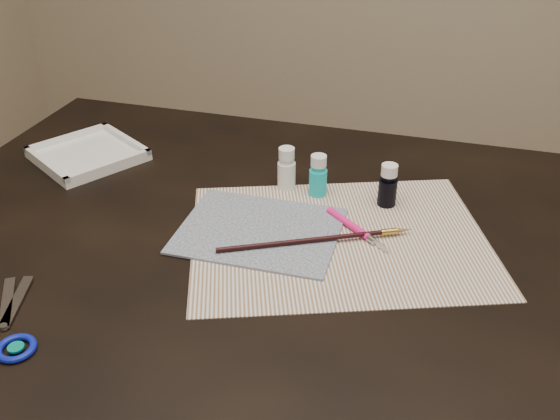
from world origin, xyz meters
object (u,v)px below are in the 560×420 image
(paint_bottle_navy, at_px, (388,185))
(palette_tray, at_px, (88,153))
(scissors, at_px, (0,318))
(canvas, at_px, (259,230))
(paint_bottle_cyan, at_px, (318,176))
(paper, at_px, (339,238))
(paint_bottle_white, at_px, (287,168))

(paint_bottle_navy, distance_m, palette_tray, 0.60)
(scissors, bearing_deg, canvas, -73.53)
(paint_bottle_cyan, distance_m, paint_bottle_navy, 0.12)
(canvas, height_order, palette_tray, palette_tray)
(paper, xyz_separation_m, paint_bottle_white, (-0.13, 0.14, 0.04))
(paper, height_order, scissors, scissors)
(paint_bottle_white, height_order, scissors, paint_bottle_white)
(palette_tray, bearing_deg, paper, -14.86)
(paint_bottle_cyan, height_order, paint_bottle_navy, same)
(paint_bottle_white, bearing_deg, paint_bottle_cyan, -8.66)
(paint_bottle_cyan, xyz_separation_m, palette_tray, (-0.47, 0.01, -0.03))
(scissors, distance_m, palette_tray, 0.49)
(canvas, distance_m, palette_tray, 0.44)
(paper, bearing_deg, paint_bottle_navy, 65.43)
(scissors, bearing_deg, paint_bottle_navy, -77.53)
(paint_bottle_navy, bearing_deg, scissors, -135.34)
(paper, height_order, paint_bottle_navy, paint_bottle_navy)
(paper, height_order, paint_bottle_cyan, paint_bottle_cyan)
(paint_bottle_white, bearing_deg, palette_tray, 179.24)
(paint_bottle_white, distance_m, scissors, 0.53)
(paper, bearing_deg, palette_tray, 165.14)
(paint_bottle_navy, distance_m, scissors, 0.64)
(canvas, bearing_deg, paint_bottle_navy, 37.84)
(paint_bottle_cyan, bearing_deg, paint_bottle_white, 171.34)
(canvas, bearing_deg, scissors, -131.34)
(paint_bottle_cyan, relative_size, palette_tray, 0.43)
(scissors, bearing_deg, paper, -83.10)
(paper, distance_m, scissors, 0.51)
(paint_bottle_white, distance_m, palette_tray, 0.41)
(paint_bottle_white, xyz_separation_m, palette_tray, (-0.41, 0.01, -0.03))
(paper, xyz_separation_m, paint_bottle_navy, (0.06, 0.13, 0.04))
(canvas, distance_m, scissors, 0.40)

